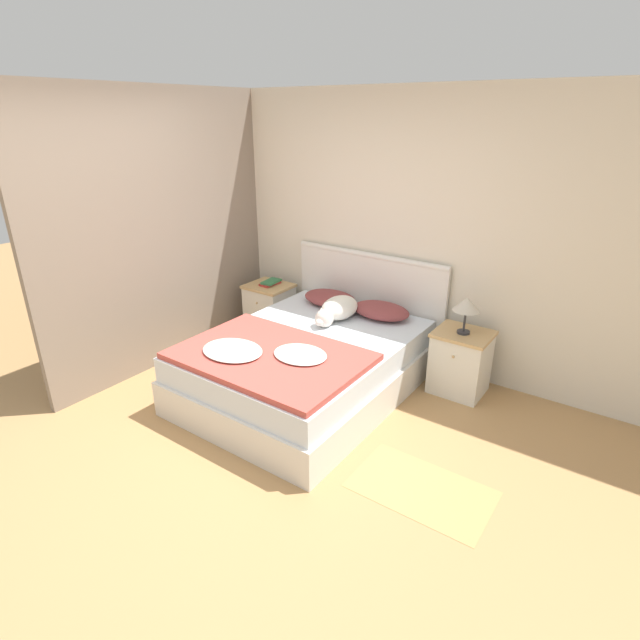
{
  "coord_description": "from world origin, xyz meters",
  "views": [
    {
      "loc": [
        2.3,
        -2.11,
        2.33
      ],
      "look_at": [
        -0.05,
        1.21,
        0.62
      ],
      "focal_mm": 28.0,
      "sensor_mm": 36.0,
      "label": 1
    }
  ],
  "objects_px": {
    "pillow_left": "(330,298)",
    "pillow_right": "(381,310)",
    "bed": "(306,366)",
    "nightstand_right": "(460,362)",
    "book_stack": "(271,283)",
    "table_lamp": "(467,305)",
    "nightstand_left": "(270,309)",
    "dog": "(338,309)"
  },
  "relations": [
    {
      "from": "pillow_left",
      "to": "pillow_right",
      "type": "height_order",
      "value": "same"
    },
    {
      "from": "bed",
      "to": "pillow_left",
      "type": "relative_size",
      "value": 3.68
    },
    {
      "from": "nightstand_right",
      "to": "pillow_right",
      "type": "relative_size",
      "value": 1.02
    },
    {
      "from": "book_stack",
      "to": "pillow_right",
      "type": "bearing_deg",
      "value": -1.03
    },
    {
      "from": "pillow_left",
      "to": "nightstand_right",
      "type": "bearing_deg",
      "value": -0.12
    },
    {
      "from": "book_stack",
      "to": "table_lamp",
      "type": "bearing_deg",
      "value": -1.09
    },
    {
      "from": "nightstand_right",
      "to": "table_lamp",
      "type": "height_order",
      "value": "table_lamp"
    },
    {
      "from": "nightstand_left",
      "to": "dog",
      "type": "height_order",
      "value": "dog"
    },
    {
      "from": "bed",
      "to": "nightstand_left",
      "type": "xyz_separation_m",
      "value": [
        -1.1,
        0.79,
        0.03
      ]
    },
    {
      "from": "nightstand_right",
      "to": "book_stack",
      "type": "distance_m",
      "value": 2.22
    },
    {
      "from": "pillow_right",
      "to": "table_lamp",
      "type": "xyz_separation_m",
      "value": [
        0.81,
        -0.02,
        0.24
      ]
    },
    {
      "from": "bed",
      "to": "nightstand_right",
      "type": "xyz_separation_m",
      "value": [
        1.1,
        0.79,
        0.03
      ]
    },
    {
      "from": "bed",
      "to": "pillow_right",
      "type": "bearing_deg",
      "value": 69.84
    },
    {
      "from": "nightstand_right",
      "to": "book_stack",
      "type": "relative_size",
      "value": 2.29
    },
    {
      "from": "pillow_right",
      "to": "dog",
      "type": "height_order",
      "value": "dog"
    },
    {
      "from": "bed",
      "to": "pillow_right",
      "type": "xyz_separation_m",
      "value": [
        0.29,
        0.79,
        0.33
      ]
    },
    {
      "from": "nightstand_left",
      "to": "pillow_left",
      "type": "xyz_separation_m",
      "value": [
        0.81,
        0.0,
        0.3
      ]
    },
    {
      "from": "nightstand_left",
      "to": "table_lamp",
      "type": "relative_size",
      "value": 1.78
    },
    {
      "from": "dog",
      "to": "book_stack",
      "type": "bearing_deg",
      "value": 164.27
    },
    {
      "from": "bed",
      "to": "pillow_left",
      "type": "height_order",
      "value": "pillow_left"
    },
    {
      "from": "dog",
      "to": "book_stack",
      "type": "xyz_separation_m",
      "value": [
        -1.08,
        0.3,
        -0.03
      ]
    },
    {
      "from": "bed",
      "to": "table_lamp",
      "type": "distance_m",
      "value": 1.46
    },
    {
      "from": "pillow_right",
      "to": "book_stack",
      "type": "xyz_separation_m",
      "value": [
        -1.39,
        0.02,
        0.0
      ]
    },
    {
      "from": "nightstand_right",
      "to": "book_stack",
      "type": "bearing_deg",
      "value": 179.27
    },
    {
      "from": "pillow_left",
      "to": "table_lamp",
      "type": "relative_size",
      "value": 1.75
    },
    {
      "from": "pillow_left",
      "to": "pillow_right",
      "type": "relative_size",
      "value": 1.0
    },
    {
      "from": "pillow_right",
      "to": "book_stack",
      "type": "relative_size",
      "value": 2.24
    },
    {
      "from": "pillow_left",
      "to": "pillow_right",
      "type": "xyz_separation_m",
      "value": [
        0.58,
        0.0,
        0.0
      ]
    },
    {
      "from": "pillow_left",
      "to": "pillow_right",
      "type": "bearing_deg",
      "value": 0.0
    },
    {
      "from": "table_lamp",
      "to": "bed",
      "type": "bearing_deg",
      "value": -144.81
    },
    {
      "from": "bed",
      "to": "pillow_right",
      "type": "distance_m",
      "value": 0.91
    },
    {
      "from": "bed",
      "to": "book_stack",
      "type": "bearing_deg",
      "value": 143.23
    },
    {
      "from": "nightstand_left",
      "to": "book_stack",
      "type": "xyz_separation_m",
      "value": [
        0.01,
        0.03,
        0.31
      ]
    },
    {
      "from": "pillow_right",
      "to": "table_lamp",
      "type": "relative_size",
      "value": 1.75
    },
    {
      "from": "nightstand_left",
      "to": "nightstand_right",
      "type": "xyz_separation_m",
      "value": [
        2.2,
        0.0,
        0.0
      ]
    },
    {
      "from": "bed",
      "to": "dog",
      "type": "distance_m",
      "value": 0.63
    },
    {
      "from": "dog",
      "to": "nightstand_left",
      "type": "bearing_deg",
      "value": 165.73
    },
    {
      "from": "pillow_right",
      "to": "dog",
      "type": "bearing_deg",
      "value": -137.86
    },
    {
      "from": "nightstand_left",
      "to": "pillow_left",
      "type": "relative_size",
      "value": 1.02
    },
    {
      "from": "pillow_right",
      "to": "dog",
      "type": "distance_m",
      "value": 0.42
    },
    {
      "from": "nightstand_right",
      "to": "dog",
      "type": "xyz_separation_m",
      "value": [
        -1.12,
        -0.28,
        0.33
      ]
    },
    {
      "from": "dog",
      "to": "table_lamp",
      "type": "distance_m",
      "value": 1.17
    }
  ]
}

